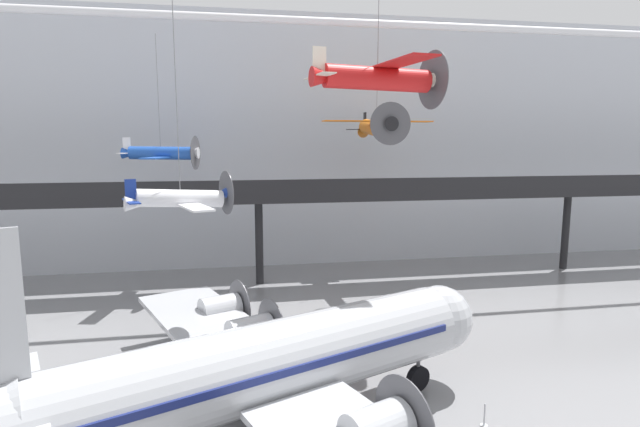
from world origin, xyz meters
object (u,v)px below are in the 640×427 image
at_px(airliner_silver_main, 255,369).
at_px(suspended_plane_white_twin, 181,199).
at_px(suspended_plane_red_highwing, 377,78).
at_px(suspended_plane_orange_highwing, 376,128).
at_px(stanchion_barrier, 484,419).
at_px(suspended_plane_blue_trainer, 161,153).

distance_m(airliner_silver_main, suspended_plane_white_twin, 9.80).
bearing_deg(suspended_plane_red_highwing, airliner_silver_main, -137.66).
bearing_deg(suspended_plane_orange_highwing, stanchion_barrier, -6.13).
relative_size(airliner_silver_main, suspended_plane_blue_trainer, 2.60).
bearing_deg(stanchion_barrier, suspended_plane_orange_highwing, 85.65).
height_order(suspended_plane_orange_highwing, suspended_plane_white_twin, suspended_plane_orange_highwing).
distance_m(suspended_plane_red_highwing, stanchion_barrier, 18.85).
distance_m(airliner_silver_main, suspended_plane_blue_trainer, 25.34).
xyz_separation_m(suspended_plane_red_highwing, stanchion_barrier, (2.42, -9.61, -16.03)).
bearing_deg(suspended_plane_red_highwing, suspended_plane_orange_highwing, 65.18).
bearing_deg(suspended_plane_blue_trainer, suspended_plane_white_twin, -67.27).
height_order(suspended_plane_red_highwing, stanchion_barrier, suspended_plane_red_highwing).
relative_size(airliner_silver_main, suspended_plane_orange_highwing, 2.83).
relative_size(suspended_plane_red_highwing, suspended_plane_blue_trainer, 0.93).
relative_size(suspended_plane_blue_trainer, stanchion_barrier, 9.90).
height_order(airliner_silver_main, suspended_plane_red_highwing, suspended_plane_red_highwing).
xyz_separation_m(suspended_plane_red_highwing, suspended_plane_white_twin, (-11.09, -2.72, -6.55)).
height_order(suspended_plane_orange_highwing, suspended_plane_red_highwing, suspended_plane_red_highwing).
xyz_separation_m(suspended_plane_blue_trainer, stanchion_barrier, (16.54, -23.26, -11.34)).
bearing_deg(stanchion_barrier, suspended_plane_blue_trainer, 125.42).
bearing_deg(suspended_plane_white_twin, suspended_plane_red_highwing, -5.65).
bearing_deg(suspended_plane_red_highwing, suspended_plane_blue_trainer, 127.60).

